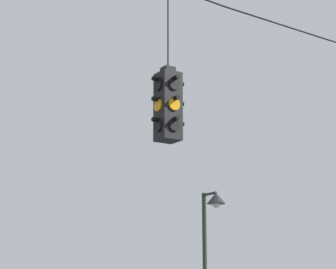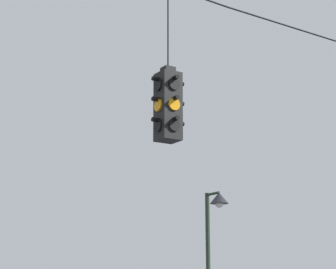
% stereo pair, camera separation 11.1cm
% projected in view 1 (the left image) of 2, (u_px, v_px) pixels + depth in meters
% --- Properties ---
extents(traffic_light_over_intersection, '(0.58, 0.58, 2.62)m').
position_uv_depth(traffic_light_over_intersection, '(168.00, 105.00, 10.34)').
color(traffic_light_over_intersection, black).
extents(street_lamp, '(0.50, 0.86, 4.80)m').
position_uv_depth(street_lamp, '(211.00, 236.00, 17.42)').
color(street_lamp, '#233323').
rests_on(street_lamp, ground_plane).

